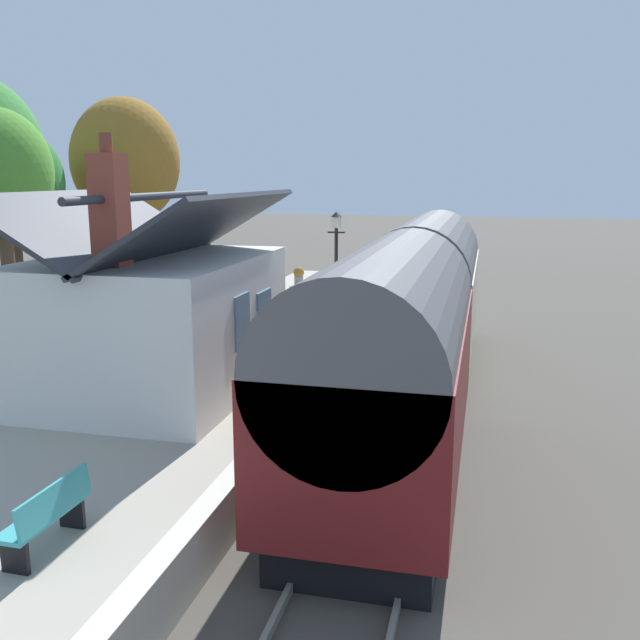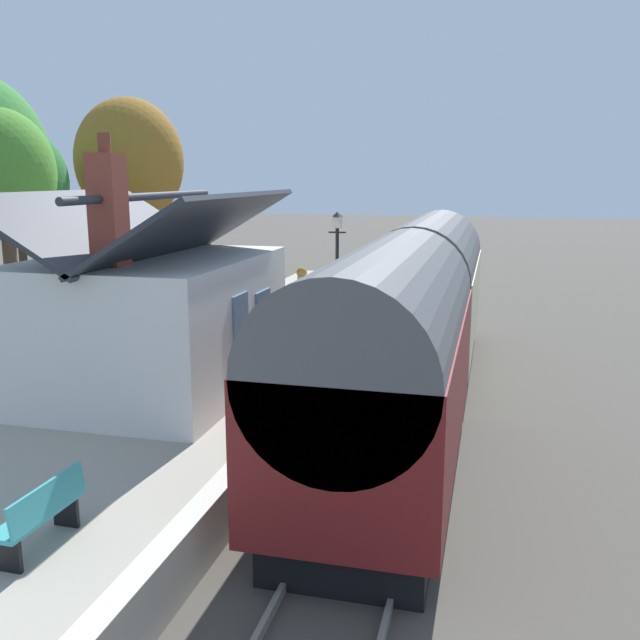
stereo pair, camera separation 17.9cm
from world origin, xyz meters
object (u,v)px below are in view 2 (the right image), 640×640
bench_by_lamp (41,513)px  planter_edge_near (342,311)px  planter_under_sign (318,318)px  tree_mid_background (16,182)px  planter_corner_building (317,327)px  lamp_post_platform (337,250)px  tree_distant (3,174)px  planter_edge_far (302,275)px  tree_far_left (129,161)px  bench_mid_platform (317,305)px  station_sign_board (366,268)px  station_building (153,318)px  train (412,318)px

bench_by_lamp → planter_edge_near: bench_by_lamp is taller
planter_under_sign → tree_mid_background: bearing=69.3°
planter_corner_building → planter_under_sign: bearing=12.9°
bench_by_lamp → lamp_post_platform: size_ratio=0.39×
bench_by_lamp → tree_distant: size_ratio=0.19×
planter_edge_far → tree_mid_background: (-3.49, 10.98, 3.90)m
tree_far_left → tree_distant: 12.06m
bench_mid_platform → planter_corner_building: bearing=-165.4°
station_sign_board → tree_far_left: (4.09, 11.88, 4.03)m
lamp_post_platform → station_sign_board: 6.31m
planter_corner_building → planter_under_sign: 0.81m
station_building → tree_far_left: size_ratio=0.67×
tree_mid_background → tree_distant: (-6.92, -4.87, 0.30)m
station_building → lamp_post_platform: bearing=-24.1°
station_sign_board → lamp_post_platform: bearing=-177.5°
planter_under_sign → lamp_post_platform: size_ratio=0.24×
station_building → planter_under_sign: station_building is taller
tree_mid_background → bench_mid_platform: bearing=-103.7°
planter_edge_near → planter_corner_building: size_ratio=1.50×
planter_corner_building → tree_mid_background: (6.05, 14.11, 3.96)m
train → bench_by_lamp: bearing=158.7°
station_building → planter_edge_near: station_building is taller
train → tree_far_left: bearing=47.1°
station_building → station_sign_board: (12.18, -2.42, -0.38)m
bench_mid_platform → tree_mid_background: 14.29m
train → tree_distant: size_ratio=2.24×
station_building → lamp_post_platform: (6.02, -2.69, 0.94)m
bench_mid_platform → tree_mid_background: tree_mid_background is taller
bench_by_lamp → planter_under_sign: 12.54m
planter_edge_far → tree_mid_background: tree_mid_background is taller
tree_far_left → planter_under_sign: bearing=-131.3°
planter_corner_building → tree_mid_background: 15.85m
planter_under_sign → tree_distant: 10.10m
tree_mid_background → station_building: bearing=-133.9°
bench_mid_platform → planter_edge_far: (6.74, 2.40, -0.07)m
planter_corner_building → planter_edge_far: (9.53, 3.12, 0.06)m
station_building → planter_corner_building: size_ratio=8.37×
bench_mid_platform → planter_edge_far: bearing=19.6°
planter_edge_near → planter_under_sign: planter_under_sign is taller
station_sign_board → tree_mid_background: size_ratio=0.21×
bench_mid_platform → tree_far_left: (8.12, 10.99, 4.74)m
planter_under_sign → tree_distant: bearing=100.4°
planter_corner_building → lamp_post_platform: lamp_post_platform is taller
planter_edge_near → station_sign_board: station_sign_board is taller
bench_mid_platform → tree_mid_background: bearing=76.3°
lamp_post_platform → tree_far_left: 16.12m
bench_mid_platform → planter_edge_far: bench_mid_platform is taller
tree_mid_background → planter_corner_building: bearing=-113.2°
bench_by_lamp → planter_edge_near: size_ratio=1.31×
station_sign_board → tree_far_left: tree_far_left is taller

